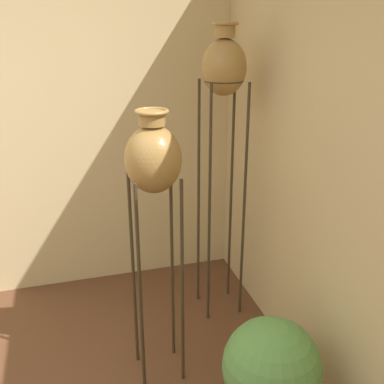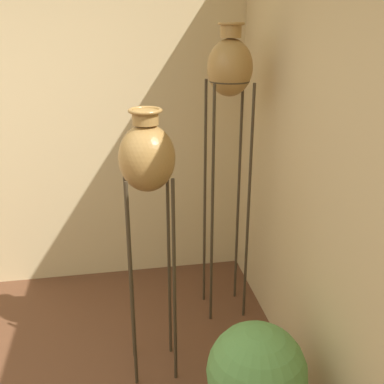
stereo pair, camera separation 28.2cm
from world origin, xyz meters
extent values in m
cylinder|color=#382D1E|center=(1.74, 1.36, 0.86)|extent=(0.02, 0.02, 1.73)
cylinder|color=#382D1E|center=(2.00, 1.36, 0.86)|extent=(0.02, 0.02, 1.73)
cylinder|color=#382D1E|center=(1.74, 1.61, 0.86)|extent=(0.02, 0.02, 1.73)
cylinder|color=#382D1E|center=(2.00, 1.61, 0.86)|extent=(0.02, 0.02, 1.73)
torus|color=#382D1E|center=(1.87, 1.48, 1.73)|extent=(0.26, 0.26, 0.02)
ellipsoid|color=olive|center=(1.87, 1.48, 1.81)|extent=(0.29, 0.29, 0.36)
cylinder|color=olive|center=(1.87, 1.48, 2.03)|extent=(0.13, 0.13, 0.08)
torus|color=olive|center=(1.87, 1.48, 2.07)|extent=(0.17, 0.17, 0.02)
cylinder|color=#382D1E|center=(1.16, 0.81, 0.66)|extent=(0.02, 0.02, 1.32)
cylinder|color=#382D1E|center=(1.40, 0.81, 0.66)|extent=(0.02, 0.02, 1.32)
cylinder|color=#382D1E|center=(1.16, 1.06, 0.66)|extent=(0.02, 0.02, 1.32)
cylinder|color=#382D1E|center=(1.40, 1.06, 0.66)|extent=(0.02, 0.02, 1.32)
torus|color=#382D1E|center=(1.28, 0.94, 1.32)|extent=(0.25, 0.25, 0.02)
ellipsoid|color=olive|center=(1.28, 0.94, 1.40)|extent=(0.31, 0.31, 0.37)
cylinder|color=olive|center=(1.28, 0.94, 1.62)|extent=(0.14, 0.14, 0.07)
torus|color=olive|center=(1.28, 0.94, 1.66)|extent=(0.18, 0.18, 0.02)
sphere|color=#568E47|center=(1.77, 0.37, 0.39)|extent=(0.52, 0.52, 0.52)
camera|label=1|loc=(0.84, -1.32, 2.09)|focal=42.00mm
camera|label=2|loc=(1.12, -1.38, 2.09)|focal=42.00mm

